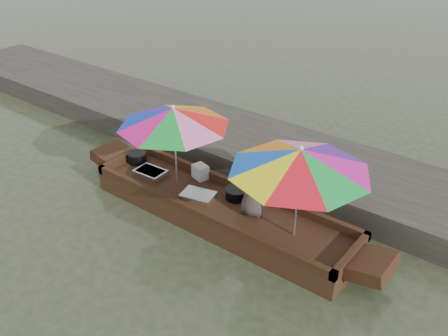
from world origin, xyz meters
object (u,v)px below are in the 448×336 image
Objects in this scene: cooking_pot at (137,157)px; tray_crayfish at (150,173)px; charcoal_grill at (236,194)px; umbrella_stern at (297,193)px; tray_scallop at (198,195)px; boat_hull at (220,212)px; umbrella_bow at (175,147)px; vendor at (253,186)px; supply_bag at (200,172)px.

tray_crayfish is at bearing -19.82° from cooking_pot.
umbrella_stern is (1.33, -0.30, 0.69)m from charcoal_grill.
tray_crayfish is 1.00× the size of tray_scallop.
tray_crayfish is at bearing 178.52° from tray_scallop.
boat_hull is at bearing -111.46° from charcoal_grill.
tray_crayfish is at bearing -178.70° from boat_hull.
boat_hull is 0.42m from charcoal_grill.
umbrella_stern is at bearing 0.69° from tray_crayfish.
tray_crayfish is 0.97m from umbrella_bow.
tray_scallop is at bearing -9.69° from vendor.
charcoal_grill is 0.19× the size of umbrella_bow.
tray_crayfish is at bearing -169.11° from charcoal_grill.
umbrella_bow reaches higher than charcoal_grill.
vendor is at bearing -14.45° from supply_bag.
cooking_pot is at bearing -176.65° from charcoal_grill.
tray_scallop is at bearing -53.87° from supply_bag.
tray_scallop is at bearing -6.99° from umbrella_bow.
umbrella_bow is (-0.56, 0.07, 0.74)m from tray_scallop.
supply_bag is 0.81m from umbrella_bow.
tray_scallop is at bearing -177.94° from umbrella_stern.
vendor is 1.62m from umbrella_bow.
tray_crayfish is (0.56, -0.20, -0.05)m from cooking_pot.
charcoal_grill is at bearing 68.54° from boat_hull.
umbrella_bow is (-0.18, -0.45, 0.65)m from supply_bag.
supply_bag is at bearing -32.32° from vendor.
umbrella_stern reaches higher than cooking_pot.
cooking_pot is (-2.20, 0.17, 0.27)m from boat_hull.
umbrella_bow reaches higher than tray_crayfish.
boat_hull is 2.51× the size of umbrella_bow.
charcoal_grill is at bearing 167.28° from umbrella_stern.
cooking_pot is 2.32m from charcoal_grill.
umbrella_bow is (1.20, -0.17, 0.68)m from cooking_pot.
cooking_pot is 0.65× the size of tray_scallop.
tray_crayfish is at bearing -179.31° from umbrella_stern.
boat_hull is at bearing -10.10° from vendor.
tray_scallop is 0.93m from umbrella_bow.
umbrella_stern reaches higher than boat_hull.
vendor is at bearing 2.95° from umbrella_bow.
vendor is at bearing 174.42° from umbrella_stern.
boat_hull is at bearing -4.29° from cooking_pot.
charcoal_grill is at bearing 33.34° from tray_scallop.
supply_bag is 0.13× the size of umbrella_stern.
tray_scallop is 1.50× the size of charcoal_grill.
boat_hull is 2.22m from cooking_pot.
umbrella_stern is (3.09, 0.04, 0.73)m from tray_crayfish.
tray_crayfish is 1.79m from charcoal_grill.
umbrella_stern is (3.65, -0.17, 0.68)m from cooking_pot.
vendor is at bearing 7.78° from boat_hull.
charcoal_grill is 0.95m from supply_bag.
supply_bag is at bearing 151.27° from boat_hull.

